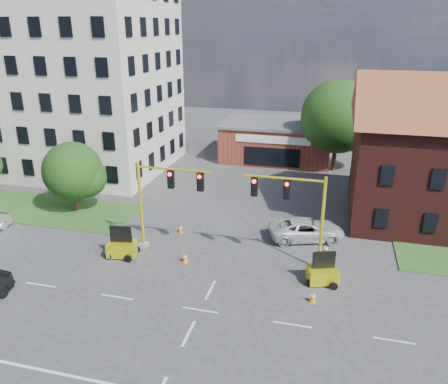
# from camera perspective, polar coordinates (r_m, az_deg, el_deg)

# --- Properties ---
(ground) EXTENTS (120.00, 120.00, 0.00)m
(ground) POSITION_cam_1_polar(r_m,az_deg,el_deg) (24.68, -3.12, -15.15)
(ground) COLOR #3A3A3D
(ground) RESTS_ON ground
(grass_verge_nw) EXTENTS (22.00, 6.00, 0.08)m
(grass_verge_nw) POSITION_cam_1_polar(r_m,az_deg,el_deg) (41.65, -25.93, -1.62)
(grass_verge_nw) COLOR #25531F
(grass_verge_nw) RESTS_ON ground
(lane_markings) EXTENTS (60.00, 36.00, 0.01)m
(lane_markings) POSITION_cam_1_polar(r_m,az_deg,el_deg) (22.45, -5.52, -19.47)
(lane_markings) COLOR white
(lane_markings) RESTS_ON ground
(office_block) EXTENTS (18.40, 15.40, 20.60)m
(office_block) POSITION_cam_1_polar(r_m,az_deg,el_deg) (48.72, -18.91, 14.91)
(office_block) COLOR beige
(office_block) RESTS_ON ground
(brick_shop) EXTENTS (12.40, 8.40, 4.30)m
(brick_shop) POSITION_cam_1_polar(r_m,az_deg,el_deg) (50.87, 6.96, 6.72)
(brick_shop) COLOR brown
(brick_shop) RESTS_ON ground
(tree_large) EXTENTS (7.94, 7.56, 9.55)m
(tree_large) POSITION_cam_1_polar(r_m,az_deg,el_deg) (46.92, 15.11, 9.18)
(tree_large) COLOR #3C2A15
(tree_large) RESTS_ON ground
(tree_nw_front) EXTENTS (5.01, 4.77, 5.88)m
(tree_nw_front) POSITION_cam_1_polar(r_m,az_deg,el_deg) (37.35, -18.77, 2.39)
(tree_nw_front) COLOR #3C2A15
(tree_nw_front) RESTS_ON ground
(signal_mast_west) EXTENTS (5.30, 0.60, 6.20)m
(signal_mast_west) POSITION_cam_1_polar(r_m,az_deg,el_deg) (29.10, -7.97, -0.64)
(signal_mast_west) COLOR #9A9B95
(signal_mast_west) RESTS_ON ground
(signal_mast_east) EXTENTS (5.30, 0.60, 6.20)m
(signal_mast_east) POSITION_cam_1_polar(r_m,az_deg,el_deg) (27.19, 9.34, -2.31)
(signal_mast_east) COLOR #9A9B95
(signal_mast_east) RESTS_ON ground
(trailer_west) EXTENTS (2.05, 1.55, 2.11)m
(trailer_west) POSITION_cam_1_polar(r_m,az_deg,el_deg) (30.14, -13.18, -7.05)
(trailer_west) COLOR yellow
(trailer_west) RESTS_ON ground
(trailer_east) EXTENTS (2.05, 1.68, 2.01)m
(trailer_east) POSITION_cam_1_polar(r_m,az_deg,el_deg) (27.21, 12.75, -10.34)
(trailer_east) COLOR yellow
(trailer_east) RESTS_ON ground
(cone_a) EXTENTS (0.40, 0.40, 0.70)m
(cone_a) POSITION_cam_1_polar(r_m,az_deg,el_deg) (28.92, -5.10, -8.52)
(cone_a) COLOR orange
(cone_a) RESTS_ON ground
(cone_b) EXTENTS (0.40, 0.40, 0.70)m
(cone_b) POSITION_cam_1_polar(r_m,az_deg,el_deg) (32.77, -5.68, -4.82)
(cone_b) COLOR orange
(cone_b) RESTS_ON ground
(cone_c) EXTENTS (0.40, 0.40, 0.70)m
(cone_c) POSITION_cam_1_polar(r_m,az_deg,el_deg) (25.54, 11.53, -13.28)
(cone_c) COLOR orange
(cone_c) RESTS_ON ground
(cone_d) EXTENTS (0.40, 0.40, 0.70)m
(cone_d) POSITION_cam_1_polar(r_m,az_deg,el_deg) (30.55, 13.15, -7.32)
(cone_d) COLOR orange
(cone_d) RESTS_ON ground
(pickup_white) EXTENTS (5.87, 4.03, 1.49)m
(pickup_white) POSITION_cam_1_polar(r_m,az_deg,el_deg) (32.13, 10.75, -4.84)
(pickup_white) COLOR silver
(pickup_white) RESTS_ON ground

